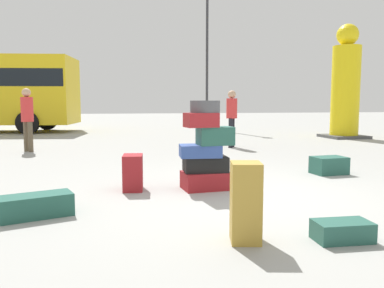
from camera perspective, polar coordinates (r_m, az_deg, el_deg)
ground_plane at (r=5.40m, az=7.57°, el=-7.39°), size 80.00×80.00×0.00m
suitcase_tower at (r=5.63m, az=2.01°, el=-1.12°), size 0.77×0.54×1.28m
suitcase_teal_foreground_near at (r=3.89m, az=21.02°, el=-11.73°), size 0.52×0.31×0.18m
suitcase_tan_foreground_far at (r=3.58m, az=7.82°, el=-8.41°), size 0.32×0.33×0.72m
suitcase_maroon_upright_blue at (r=5.67m, az=-8.60°, el=-4.13°), size 0.31×0.42×0.51m
suitcase_teal_white_trunk at (r=4.67m, az=-21.72°, el=-8.35°), size 0.83×0.57×0.25m
suitcase_teal_left_side at (r=7.30m, az=19.31°, el=-2.95°), size 0.60×0.45×0.30m
person_bearded_onlooker at (r=10.96m, az=5.80°, el=4.44°), size 0.30×0.31×1.58m
person_tourist_with_camera at (r=10.80m, az=-22.85°, el=4.02°), size 0.30×0.30×1.61m
yellow_dummy_statue at (r=14.93m, az=21.44°, el=7.60°), size 1.35×1.35×3.96m
lamp_post at (r=18.97m, az=2.22°, el=15.86°), size 0.36×0.36×7.00m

